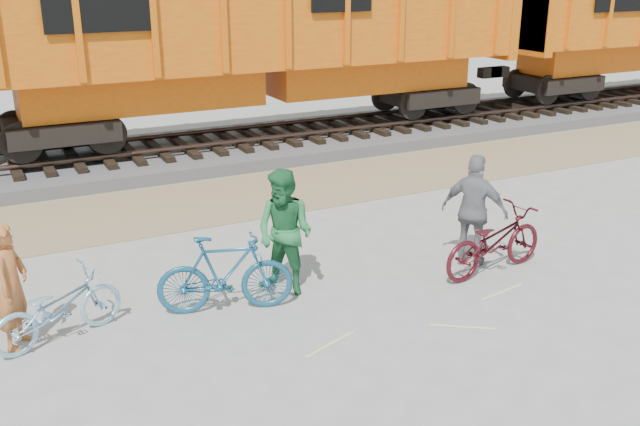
# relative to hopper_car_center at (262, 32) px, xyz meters

# --- Properties ---
(ground) EXTENTS (120.00, 120.00, 0.00)m
(ground) POSITION_rel_hopper_car_center_xyz_m (-2.22, -9.00, -3.01)
(ground) COLOR #9E9E99
(ground) RESTS_ON ground
(gravel_strip) EXTENTS (120.00, 3.00, 0.02)m
(gravel_strip) POSITION_rel_hopper_car_center_xyz_m (-2.22, -3.50, -3.00)
(gravel_strip) COLOR #9A8660
(gravel_strip) RESTS_ON ground
(ballast_bed) EXTENTS (120.00, 4.00, 0.30)m
(ballast_bed) POSITION_rel_hopper_car_center_xyz_m (-2.22, 0.00, -2.86)
(ballast_bed) COLOR slate
(ballast_bed) RESTS_ON ground
(track) EXTENTS (120.00, 2.60, 0.24)m
(track) POSITION_rel_hopper_car_center_xyz_m (-2.22, 0.00, -2.53)
(track) COLOR black
(track) RESTS_ON ballast_bed
(hopper_car_center) EXTENTS (14.00, 3.13, 4.65)m
(hopper_car_center) POSITION_rel_hopper_car_center_xyz_m (0.00, 0.00, 0.00)
(hopper_car_center) COLOR black
(hopper_car_center) RESTS_ON track
(bicycle_blue) EXTENTS (1.85, 1.14, 0.92)m
(bicycle_blue) POSITION_rel_hopper_car_center_xyz_m (-6.27, -8.10, -2.55)
(bicycle_blue) COLOR #87BDDA
(bicycle_blue) RESTS_ON ground
(bicycle_teal) EXTENTS (1.96, 1.05, 1.13)m
(bicycle_teal) POSITION_rel_hopper_car_center_xyz_m (-4.08, -8.30, -2.44)
(bicycle_teal) COLOR #1A5373
(bicycle_teal) RESTS_ON ground
(bicycle_maroon) EXTENTS (2.07, 0.93, 1.05)m
(bicycle_maroon) POSITION_rel_hopper_car_center_xyz_m (0.12, -8.94, -2.48)
(bicycle_maroon) COLOR #450F15
(bicycle_maroon) RESTS_ON ground
(person_solo) EXTENTS (0.63, 0.72, 1.66)m
(person_solo) POSITION_rel_hopper_car_center_xyz_m (-6.77, -8.00, -2.18)
(person_solo) COLOR #B46230
(person_solo) RESTS_ON ground
(person_man) EXTENTS (1.09, 1.15, 1.87)m
(person_man) POSITION_rel_hopper_car_center_xyz_m (-3.08, -8.10, -2.07)
(person_man) COLOR #236E3A
(person_man) RESTS_ON ground
(person_woman) EXTENTS (0.96, 1.14, 1.83)m
(person_woman) POSITION_rel_hopper_car_center_xyz_m (0.02, -8.54, -2.09)
(person_woman) COLOR slate
(person_woman) RESTS_ON ground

